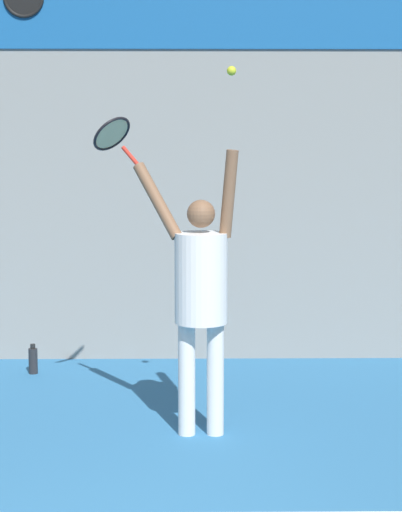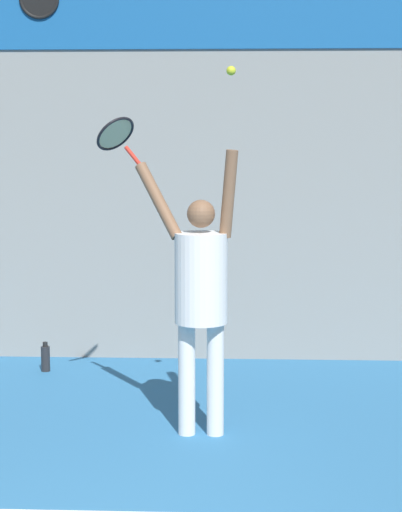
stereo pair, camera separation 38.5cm
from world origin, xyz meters
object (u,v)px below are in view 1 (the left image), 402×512
at_px(tennis_racket, 113,135).
at_px(tennis_player, 200,288).
at_px(water_bottle, 33,360).
at_px(tennis_ball, 232,71).

bearing_deg(tennis_racket, tennis_player, -31.32).
relative_size(tennis_player, water_bottle, 7.56).
xyz_separation_m(tennis_player, water_bottle, (-1.58, 1.82, -1.00)).
relative_size(tennis_player, tennis_racket, 5.02).
height_order(tennis_player, water_bottle, tennis_player).
bearing_deg(tennis_racket, tennis_ball, -27.84).
distance_m(tennis_ball, water_bottle, 3.68).
bearing_deg(water_bottle, tennis_racket, -57.28).
bearing_deg(water_bottle, tennis_ball, -46.27).
bearing_deg(tennis_player, tennis_racket, 148.68).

